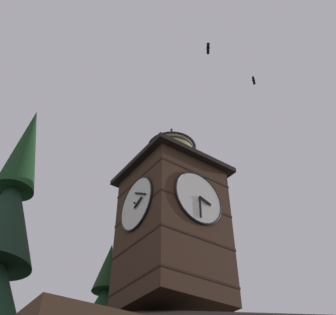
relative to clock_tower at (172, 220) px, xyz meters
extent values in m
cube|color=#422B1E|center=(-0.02, -0.02, -0.94)|extent=(3.97, 3.97, 6.78)
cube|color=black|center=(-0.02, -0.02, -3.51)|extent=(4.01, 4.01, 0.10)
cube|color=black|center=(-0.02, -0.02, -1.82)|extent=(4.01, 4.01, 0.10)
cube|color=black|center=(-0.02, -0.02, -0.12)|extent=(4.01, 4.01, 0.10)
cube|color=black|center=(-0.02, -0.02, 1.57)|extent=(4.01, 4.01, 0.10)
cylinder|color=white|center=(-0.02, 2.00, 0.17)|extent=(2.57, 0.10, 2.57)
torus|color=black|center=(-0.02, 2.02, 0.17)|extent=(2.67, 0.10, 2.67)
cube|color=black|center=(-0.32, 2.10, 0.06)|extent=(0.65, 0.04, 0.32)
cube|color=black|center=(-0.01, 2.10, -0.36)|extent=(0.09, 0.04, 1.05)
sphere|color=black|center=(-0.02, 2.11, 0.17)|extent=(0.10, 0.10, 0.10)
cylinder|color=white|center=(2.00, -0.02, 0.17)|extent=(0.10, 2.57, 2.57)
torus|color=black|center=(2.02, -0.02, 0.17)|extent=(0.10, 2.67, 2.67)
cube|color=black|center=(2.10, 0.28, 0.04)|extent=(0.04, 0.64, 0.36)
cube|color=black|center=(2.10, 0.43, 0.44)|extent=(0.04, 0.94, 0.62)
sphere|color=black|center=(2.11, -0.02, 0.17)|extent=(0.10, 0.10, 0.10)
cube|color=black|center=(-0.02, -0.02, 2.58)|extent=(4.67, 4.67, 0.25)
cylinder|color=tan|center=(-0.02, -0.02, 3.62)|extent=(2.36, 2.36, 1.83)
cylinder|color=#2D2319|center=(-0.02, -0.02, 2.93)|extent=(2.42, 2.42, 0.10)
cylinder|color=#2D2319|center=(-0.02, -0.02, 3.39)|extent=(2.42, 2.42, 0.10)
cylinder|color=#2D2319|center=(-0.02, -0.02, 3.85)|extent=(2.42, 2.42, 0.10)
cylinder|color=#2D2319|center=(-0.02, -0.02, 4.30)|extent=(2.42, 2.42, 0.10)
cone|color=#424C5B|center=(-0.02, -0.02, 5.16)|extent=(2.66, 2.66, 1.26)
sphere|color=#424C5B|center=(-0.02, -0.02, 5.89)|extent=(0.16, 0.16, 0.16)
cone|color=#1A3820|center=(0.58, -4.91, -2.79)|extent=(2.55, 2.55, 2.63)
cone|color=#1A381B|center=(0.58, -4.91, -0.76)|extent=(1.67, 1.67, 2.66)
cone|color=#193021|center=(6.68, -3.67, -0.34)|extent=(3.33, 3.33, 4.76)
cone|color=#1A3F1E|center=(6.68, -3.67, 3.78)|extent=(1.91, 1.91, 5.40)
ellipsoid|color=black|center=(-5.20, 2.39, 11.48)|extent=(0.23, 0.25, 0.12)
cube|color=black|center=(-5.34, 2.28, 11.48)|extent=(0.38, 0.34, 0.07)
cube|color=black|center=(-5.05, 2.49, 11.48)|extent=(0.38, 0.34, 0.07)
ellipsoid|color=black|center=(0.58, 4.19, 8.36)|extent=(0.24, 0.23, 0.12)
cube|color=black|center=(0.69, 4.33, 8.36)|extent=(0.34, 0.37, 0.13)
cube|color=black|center=(0.46, 4.05, 8.36)|extent=(0.34, 0.37, 0.13)
camera|label=1|loc=(9.77, 13.43, -9.78)|focal=42.80mm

